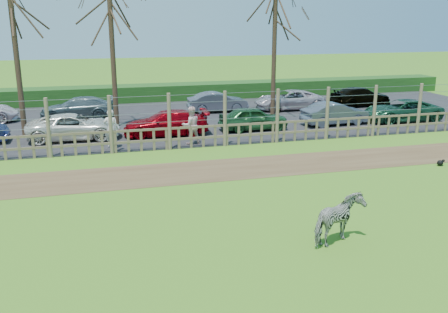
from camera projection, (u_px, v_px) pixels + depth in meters
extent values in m
plane|color=#70AA28|center=(213.00, 217.00, 14.55)|extent=(120.00, 120.00, 0.00)
cube|color=brown|center=(185.00, 172.00, 18.74)|extent=(34.00, 2.80, 0.01)
cube|color=#232326|center=(152.00, 121.00, 28.04)|extent=(44.00, 13.00, 0.04)
cube|color=#1E4716|center=(140.00, 93.00, 34.41)|extent=(46.00, 2.00, 1.10)
cube|color=brown|center=(170.00, 140.00, 21.88)|extent=(30.00, 0.06, 0.10)
cube|color=brown|center=(170.00, 128.00, 21.74)|extent=(30.00, 0.06, 0.10)
cylinder|color=brown|center=(48.00, 128.00, 20.42)|extent=(0.16, 0.16, 2.50)
cylinder|color=brown|center=(111.00, 125.00, 21.04)|extent=(0.16, 0.16, 2.50)
cylinder|color=brown|center=(169.00, 122.00, 21.66)|extent=(0.16, 0.16, 2.50)
cylinder|color=brown|center=(225.00, 119.00, 22.28)|extent=(0.16, 0.16, 2.50)
cylinder|color=brown|center=(277.00, 116.00, 22.89)|extent=(0.16, 0.16, 2.50)
cylinder|color=brown|center=(327.00, 113.00, 23.51)|extent=(0.16, 0.16, 2.50)
cylinder|color=brown|center=(374.00, 111.00, 24.13)|extent=(0.16, 0.16, 2.50)
cylinder|color=brown|center=(419.00, 109.00, 24.74)|extent=(0.16, 0.16, 2.50)
cylinder|color=gray|center=(169.00, 122.00, 21.66)|extent=(30.00, 0.02, 0.02)
cylinder|color=gray|center=(169.00, 113.00, 21.55)|extent=(30.00, 0.02, 0.02)
cylinder|color=gray|center=(169.00, 104.00, 21.44)|extent=(30.00, 0.02, 0.02)
cylinder|color=gray|center=(169.00, 95.00, 21.35)|extent=(30.00, 0.02, 0.02)
cylinder|color=#3D2B1E|center=(17.00, 58.00, 23.57)|extent=(0.26, 0.26, 7.50)
cylinder|color=#3D2B1E|center=(113.00, 65.00, 25.74)|extent=(0.26, 0.26, 6.50)
cylinder|color=#3D2B1E|center=(274.00, 56.00, 28.36)|extent=(0.26, 0.26, 7.00)
imported|color=gray|center=(339.00, 220.00, 12.73)|extent=(1.68, 1.34, 1.29)
imported|color=beige|center=(111.00, 129.00, 21.92)|extent=(0.72, 0.57, 1.72)
imported|color=beige|center=(191.00, 125.00, 22.60)|extent=(0.91, 0.75, 1.72)
sphere|color=black|center=(440.00, 163.00, 19.57)|extent=(0.23, 0.23, 0.23)
sphere|color=black|center=(443.00, 161.00, 19.58)|extent=(0.11, 0.11, 0.11)
imported|color=silver|center=(74.00, 127.00, 23.54)|extent=(4.36, 2.09, 1.20)
imported|color=#97030D|center=(166.00, 123.00, 24.36)|extent=(4.22, 1.89, 1.20)
imported|color=#24572B|center=(253.00, 118.00, 25.48)|extent=(3.54, 1.47, 1.20)
imported|color=#4E5767|center=(335.00, 114.00, 26.74)|extent=(3.72, 1.51, 1.20)
imported|color=#1B4D31|center=(402.00, 111.00, 27.58)|extent=(4.41, 2.21, 1.20)
imported|color=slate|center=(78.00, 108.00, 28.46)|extent=(4.22, 1.89, 1.20)
imported|color=#545666|center=(218.00, 102.00, 30.33)|extent=(3.65, 1.29, 1.20)
imported|color=#BEAFB8|center=(289.00, 100.00, 31.15)|extent=(4.38, 2.14, 1.20)
imported|color=black|center=(361.00, 97.00, 32.41)|extent=(4.30, 2.13, 1.20)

